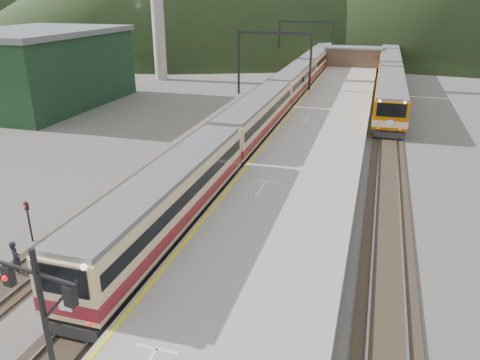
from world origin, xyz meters
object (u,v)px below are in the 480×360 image
(second_train, at_px, (390,67))
(signal_mast, at_px, (49,343))
(worker, at_px, (16,258))
(main_train, at_px, (294,83))

(second_train, xyz_separation_m, signal_mast, (-7.96, -67.06, 2.81))
(signal_mast, relative_size, worker, 3.61)
(main_train, distance_m, signal_mast, 51.71)
(main_train, relative_size, second_train, 1.48)
(second_train, distance_m, worker, 61.24)
(main_train, height_order, worker, main_train)
(second_train, relative_size, signal_mast, 9.88)
(second_train, xyz_separation_m, worker, (-16.72, -58.91, -1.22))
(second_train, distance_m, signal_mast, 67.59)
(second_train, height_order, signal_mast, signal_mast)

